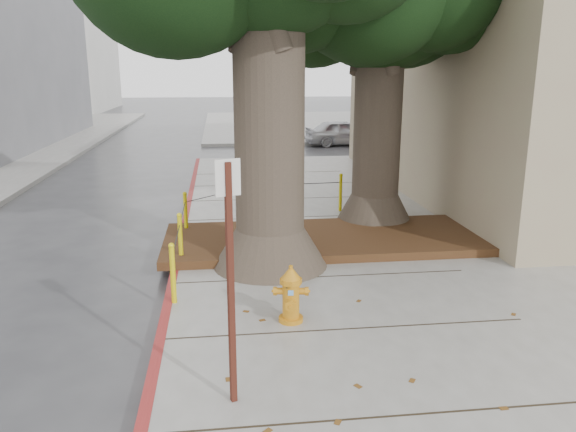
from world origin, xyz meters
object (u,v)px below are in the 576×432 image
object	(u,v)px
fire_hydrant	(291,295)
car_dark	(6,136)
car_red	(404,133)
signpost	(230,271)
car_silver	(343,133)

from	to	relation	value
fire_hydrant	car_dark	size ratio (longest dim) A/B	0.18
fire_hydrant	car_red	size ratio (longest dim) A/B	0.21
car_red	signpost	bearing A→B (deg)	152.88
signpost	fire_hydrant	bearing A→B (deg)	45.73
car_red	car_silver	bearing A→B (deg)	66.21
car_dark	fire_hydrant	bearing A→B (deg)	-65.41
fire_hydrant	signpost	bearing A→B (deg)	-106.70
car_silver	car_red	size ratio (longest dim) A/B	0.92
fire_hydrant	car_dark	xyz separation A→B (m)	(-10.46, 19.63, 0.10)
car_silver	car_dark	distance (m)	15.49
signpost	car_red	bearing A→B (deg)	47.47
signpost	car_dark	xyz separation A→B (m)	(-9.61, 21.49, -0.97)
fire_hydrant	car_silver	distance (m)	20.15
signpost	car_silver	bearing A→B (deg)	54.97
fire_hydrant	car_red	bearing A→B (deg)	75.21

